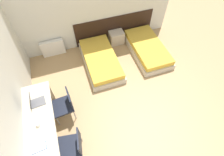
# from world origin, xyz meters

# --- Properties ---
(wall_back) EXTENTS (5.19, 0.05, 2.70)m
(wall_back) POSITION_xyz_m (0.00, 4.41, 1.35)
(wall_back) COLOR silver
(wall_back) RESTS_ON ground_plane
(wall_left) EXTENTS (0.05, 5.39, 2.70)m
(wall_left) POSITION_xyz_m (-2.12, 2.19, 1.35)
(wall_left) COLOR silver
(wall_left) RESTS_ON ground_plane
(headboard_panel) EXTENTS (2.62, 0.03, 0.87)m
(headboard_panel) POSITION_xyz_m (0.75, 4.38, 0.44)
(headboard_panel) COLOR black
(headboard_panel) RESTS_ON ground_plane
(bed_near_window) EXTENTS (0.97, 1.86, 0.34)m
(bed_near_window) POSITION_xyz_m (-0.02, 3.42, 0.16)
(bed_near_window) COLOR beige
(bed_near_window) RESTS_ON ground_plane
(bed_near_door) EXTENTS (0.97, 1.86, 0.34)m
(bed_near_door) POSITION_xyz_m (1.53, 3.42, 0.16)
(bed_near_door) COLOR beige
(bed_near_door) RESTS_ON ground_plane
(nightstand) EXTENTS (0.46, 0.34, 0.43)m
(nightstand) POSITION_xyz_m (0.75, 4.17, 0.22)
(nightstand) COLOR beige
(nightstand) RESTS_ON ground_plane
(radiator) EXTENTS (0.70, 0.12, 0.53)m
(radiator) POSITION_xyz_m (-1.30, 4.29, 0.27)
(radiator) COLOR silver
(radiator) RESTS_ON ground_plane
(desk) EXTENTS (0.61, 2.12, 0.76)m
(desk) POSITION_xyz_m (-1.79, 1.62, 0.60)
(desk) COLOR beige
(desk) RESTS_ON ground_plane
(chair_near_laptop) EXTENTS (0.50, 0.50, 0.86)m
(chair_near_laptop) POSITION_xyz_m (-1.27, 2.10, 0.49)
(chair_near_laptop) COLOR black
(chair_near_laptop) RESTS_ON ground_plane
(chair_near_notebook) EXTENTS (0.53, 0.53, 0.86)m
(chair_near_notebook) POSITION_xyz_m (-1.27, 1.13, 0.49)
(chair_near_notebook) COLOR black
(chair_near_notebook) RESTS_ON ground_plane
(laptop) EXTENTS (0.34, 0.25, 0.32)m
(laptop) POSITION_xyz_m (-1.81, 2.17, 0.82)
(laptop) COLOR slate
(laptop) RESTS_ON desk
(open_notebook) EXTENTS (0.29, 0.22, 0.02)m
(open_notebook) POSITION_xyz_m (-1.83, 1.23, 0.77)
(open_notebook) COLOR #1E4793
(open_notebook) RESTS_ON desk
(mug) EXTENTS (0.08, 0.08, 0.09)m
(mug) POSITION_xyz_m (-1.80, 1.65, 0.80)
(mug) COLOR white
(mug) RESTS_ON desk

